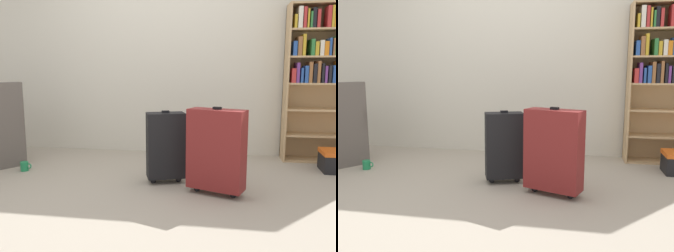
% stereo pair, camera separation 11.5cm
% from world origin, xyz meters
% --- Properties ---
extents(ground_plane, '(9.83, 9.83, 0.00)m').
position_xyz_m(ground_plane, '(0.00, 0.00, 0.00)').
color(ground_plane, '#9E9384').
extents(back_wall, '(5.62, 0.10, 2.60)m').
position_xyz_m(back_wall, '(0.00, 1.68, 1.30)').
color(back_wall, beige).
rests_on(back_wall, ground).
extents(bookshelf, '(0.94, 0.28, 1.74)m').
position_xyz_m(bookshelf, '(1.83, 1.48, 1.03)').
color(bookshelf, tan).
rests_on(bookshelf, ground).
extents(mug, '(0.12, 0.08, 0.10)m').
position_xyz_m(mug, '(-1.31, 0.56, 0.05)').
color(mug, '#1E7F4C').
rests_on(mug, ground).
extents(suitcase_black, '(0.38, 0.29, 0.67)m').
position_xyz_m(suitcase_black, '(0.19, 0.43, 0.35)').
color(suitcase_black, black).
rests_on(suitcase_black, ground).
extents(suitcase_dark_red, '(0.50, 0.33, 0.73)m').
position_xyz_m(suitcase_dark_red, '(0.65, 0.19, 0.38)').
color(suitcase_dark_red, maroon).
rests_on(suitcase_dark_red, ground).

